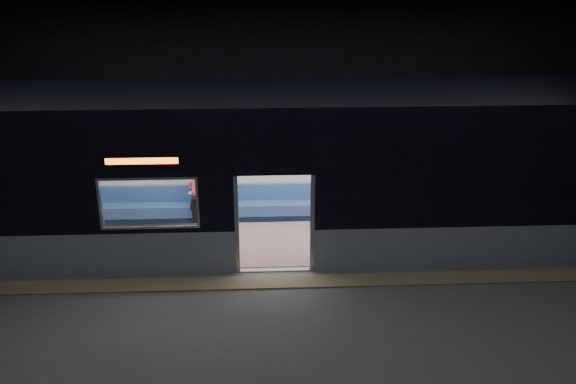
{
  "coord_description": "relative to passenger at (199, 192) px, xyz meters",
  "views": [
    {
      "loc": [
        -0.26,
        -9.85,
        5.89
      ],
      "look_at": [
        0.32,
        2.3,
        1.21
      ],
      "focal_mm": 38.0,
      "sensor_mm": 36.0,
      "label": 1
    }
  ],
  "objects": [
    {
      "name": "metro_car",
      "position": [
        1.71,
        -1.0,
        1.08
      ],
      "size": [
        18.0,
        3.04,
        3.35
      ],
      "color": "#919EAD",
      "rests_on": "station_floor"
    },
    {
      "name": "station_floor",
      "position": [
        1.71,
        -3.55,
        -0.77
      ],
      "size": [
        24.0,
        14.0,
        0.01
      ],
      "primitive_type": "cube",
      "color": "#47494C",
      "rests_on": "ground"
    },
    {
      "name": "handbag",
      "position": [
        -0.03,
        -0.21,
        -0.11
      ],
      "size": [
        0.28,
        0.26,
        0.12
      ],
      "primitive_type": "cube",
      "rotation": [
        0.0,
        0.0,
        -0.23
      ],
      "color": "black",
      "rests_on": "passenger"
    },
    {
      "name": "station_envelope",
      "position": [
        1.71,
        -3.55,
        2.89
      ],
      "size": [
        24.0,
        14.0,
        5.0
      ],
      "color": "black",
      "rests_on": "station_floor"
    },
    {
      "name": "tactile_strip",
      "position": [
        1.71,
        -3.0,
        -0.75
      ],
      "size": [
        22.8,
        0.5,
        0.03
      ],
      "primitive_type": "cube",
      "color": "#8C7F59",
      "rests_on": "station_floor"
    },
    {
      "name": "passenger",
      "position": [
        0.0,
        0.0,
        0.0
      ],
      "size": [
        0.39,
        0.65,
        1.3
      ],
      "rotation": [
        0.0,
        0.0,
        0.12
      ],
      "color": "black",
      "rests_on": "metro_car"
    },
    {
      "name": "transit_map",
      "position": [
        6.71,
        0.31,
        0.7
      ],
      "size": [
        0.99,
        0.03,
        0.64
      ],
      "primitive_type": "cube",
      "color": "white",
      "rests_on": "metro_car"
    }
  ]
}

